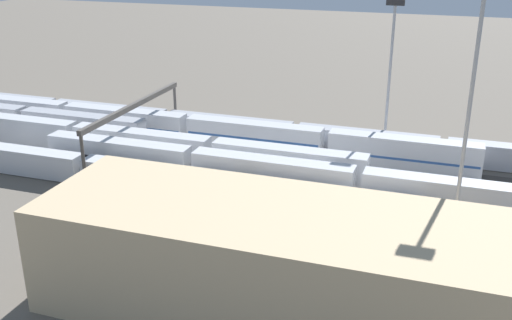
{
  "coord_description": "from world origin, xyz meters",
  "views": [
    {
      "loc": [
        -33.89,
        80.55,
        34.21
      ],
      "look_at": [
        -7.34,
        2.14,
        2.5
      ],
      "focal_mm": 41.75,
      "sensor_mm": 36.0,
      "label": 1
    }
  ],
  "objects_px": {
    "train_on_track_1": "(187,130)",
    "maintenance_shed": "(271,262)",
    "signal_gantry": "(134,111)",
    "train_on_track_0": "(229,128)",
    "train_on_track_5": "(158,179)",
    "light_mast_0": "(391,55)",
    "train_on_track_2": "(25,122)",
    "train_on_track_3": "(141,146)",
    "train_on_track_4": "(272,176)",
    "light_mast_1": "(472,88)"
  },
  "relations": [
    {
      "from": "train_on_track_0",
      "to": "train_on_track_1",
      "type": "height_order",
      "value": "train_on_track_1"
    },
    {
      "from": "signal_gantry",
      "to": "maintenance_shed",
      "type": "bearing_deg",
      "value": 134.61
    },
    {
      "from": "train_on_track_1",
      "to": "signal_gantry",
      "type": "relative_size",
      "value": 3.19
    },
    {
      "from": "light_mast_0",
      "to": "signal_gantry",
      "type": "xyz_separation_m",
      "value": [
        38.12,
        15.21,
        -8.54
      ]
    },
    {
      "from": "train_on_track_4",
      "to": "light_mast_1",
      "type": "relative_size",
      "value": 2.34
    },
    {
      "from": "train_on_track_0",
      "to": "train_on_track_5",
      "type": "xyz_separation_m",
      "value": [
        0.94,
        25.0,
        0.0
      ]
    },
    {
      "from": "train_on_track_1",
      "to": "train_on_track_2",
      "type": "distance_m",
      "value": 29.87
    },
    {
      "from": "signal_gantry",
      "to": "light_mast_0",
      "type": "bearing_deg",
      "value": -158.25
    },
    {
      "from": "train_on_track_4",
      "to": "light_mast_1",
      "type": "xyz_separation_m",
      "value": [
        -24.37,
        8.74,
        16.56
      ]
    },
    {
      "from": "signal_gantry",
      "to": "train_on_track_2",
      "type": "bearing_deg",
      "value": -5.99
    },
    {
      "from": "train_on_track_3",
      "to": "signal_gantry",
      "type": "relative_size",
      "value": 2.38
    },
    {
      "from": "train_on_track_1",
      "to": "train_on_track_2",
      "type": "height_order",
      "value": "same"
    },
    {
      "from": "train_on_track_0",
      "to": "maintenance_shed",
      "type": "bearing_deg",
      "value": 115.62
    },
    {
      "from": "train_on_track_0",
      "to": "train_on_track_5",
      "type": "relative_size",
      "value": 1.68
    },
    {
      "from": "train_on_track_3",
      "to": "maintenance_shed",
      "type": "xyz_separation_m",
      "value": [
        -31.31,
        31.6,
        2.73
      ]
    },
    {
      "from": "train_on_track_1",
      "to": "train_on_track_4",
      "type": "relative_size",
      "value": 1.34
    },
    {
      "from": "maintenance_shed",
      "to": "light_mast_1",
      "type": "bearing_deg",
      "value": -132.2
    },
    {
      "from": "train_on_track_2",
      "to": "light_mast_1",
      "type": "bearing_deg",
      "value": 165.72
    },
    {
      "from": "light_mast_1",
      "to": "train_on_track_2",
      "type": "bearing_deg",
      "value": -14.28
    },
    {
      "from": "signal_gantry",
      "to": "train_on_track_0",
      "type": "bearing_deg",
      "value": -132.08
    },
    {
      "from": "train_on_track_5",
      "to": "maintenance_shed",
      "type": "relative_size",
      "value": 1.63
    },
    {
      "from": "train_on_track_0",
      "to": "train_on_track_4",
      "type": "height_order",
      "value": "train_on_track_4"
    },
    {
      "from": "train_on_track_2",
      "to": "train_on_track_0",
      "type": "bearing_deg",
      "value": -164.1
    },
    {
      "from": "train_on_track_2",
      "to": "signal_gantry",
      "type": "bearing_deg",
      "value": 174.01
    },
    {
      "from": "train_on_track_1",
      "to": "train_on_track_4",
      "type": "xyz_separation_m",
      "value": [
        -19.83,
        15.0,
        -0.01
      ]
    },
    {
      "from": "train_on_track_1",
      "to": "maintenance_shed",
      "type": "relative_size",
      "value": 2.18
    },
    {
      "from": "train_on_track_0",
      "to": "train_on_track_1",
      "type": "bearing_deg",
      "value": 41.49
    },
    {
      "from": "train_on_track_0",
      "to": "train_on_track_2",
      "type": "xyz_separation_m",
      "value": [
        35.11,
        10.0,
        0.6
      ]
    },
    {
      "from": "train_on_track_4",
      "to": "signal_gantry",
      "type": "bearing_deg",
      "value": -16.41
    },
    {
      "from": "train_on_track_1",
      "to": "maintenance_shed",
      "type": "xyz_separation_m",
      "value": [
        -28.0,
        41.6,
        2.74
      ]
    },
    {
      "from": "train_on_track_4",
      "to": "train_on_track_3",
      "type": "distance_m",
      "value": 23.67
    },
    {
      "from": "light_mast_0",
      "to": "maintenance_shed",
      "type": "xyz_separation_m",
      "value": [
        4.48,
        49.31,
        -10.74
      ]
    },
    {
      "from": "train_on_track_1",
      "to": "maintenance_shed",
      "type": "bearing_deg",
      "value": 123.94
    },
    {
      "from": "train_on_track_3",
      "to": "signal_gantry",
      "type": "bearing_deg",
      "value": -47.03
    },
    {
      "from": "maintenance_shed",
      "to": "train_on_track_2",
      "type": "bearing_deg",
      "value": -32.5
    },
    {
      "from": "train_on_track_2",
      "to": "light_mast_0",
      "type": "xyz_separation_m",
      "value": [
        -61.93,
        -12.71,
        13.47
      ]
    },
    {
      "from": "train_on_track_1",
      "to": "maintenance_shed",
      "type": "height_order",
      "value": "maintenance_shed"
    },
    {
      "from": "light_mast_1",
      "to": "train_on_track_0",
      "type": "bearing_deg",
      "value": -36.71
    },
    {
      "from": "light_mast_0",
      "to": "signal_gantry",
      "type": "relative_size",
      "value": 0.83
    },
    {
      "from": "maintenance_shed",
      "to": "train_on_track_5",
      "type": "bearing_deg",
      "value": -42.85
    },
    {
      "from": "train_on_track_1",
      "to": "train_on_track_5",
      "type": "height_order",
      "value": "train_on_track_1"
    },
    {
      "from": "train_on_track_0",
      "to": "light_mast_0",
      "type": "bearing_deg",
      "value": -174.24
    },
    {
      "from": "train_on_track_0",
      "to": "train_on_track_2",
      "type": "bearing_deg",
      "value": 15.9
    },
    {
      "from": "train_on_track_0",
      "to": "light_mast_1",
      "type": "height_order",
      "value": "light_mast_1"
    },
    {
      "from": "light_mast_1",
      "to": "signal_gantry",
      "type": "height_order",
      "value": "light_mast_1"
    },
    {
      "from": "train_on_track_0",
      "to": "light_mast_0",
      "type": "xyz_separation_m",
      "value": [
        -26.83,
        -2.71,
        14.07
      ]
    },
    {
      "from": "train_on_track_4",
      "to": "light_mast_0",
      "type": "relative_size",
      "value": 2.86
    },
    {
      "from": "signal_gantry",
      "to": "train_on_track_3",
      "type": "bearing_deg",
      "value": 132.97
    },
    {
      "from": "train_on_track_2",
      "to": "signal_gantry",
      "type": "distance_m",
      "value": 24.45
    },
    {
      "from": "train_on_track_5",
      "to": "signal_gantry",
      "type": "relative_size",
      "value": 2.38
    }
  ]
}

